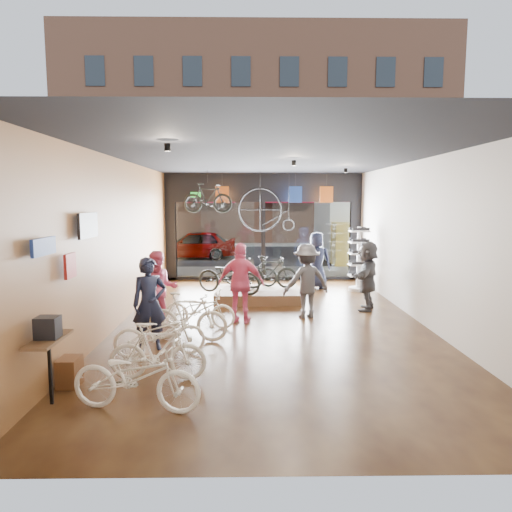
{
  "coord_description": "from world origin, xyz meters",
  "views": [
    {
      "loc": [
        -0.5,
        -10.4,
        2.84
      ],
      "look_at": [
        -0.33,
        1.4,
        1.41
      ],
      "focal_mm": 32.0,
      "sensor_mm": 36.0,
      "label": 1
    }
  ],
  "objects_px": {
    "floor_bike_1": "(158,352)",
    "customer_2": "(241,283)",
    "display_bike_left": "(229,276)",
    "customer_1": "(159,289)",
    "floor_bike_2": "(160,333)",
    "sunglasses_rack": "(359,259)",
    "display_bike_right": "(250,271)",
    "box_truck": "(349,232)",
    "customer_3": "(306,281)",
    "customer_0": "(150,304)",
    "street_car": "(195,245)",
    "hung_bike": "(208,198)",
    "penny_farthing": "(269,211)",
    "floor_bike_0": "(136,377)",
    "customer_5": "(367,276)",
    "customer_4": "(317,260)",
    "display_bike_mid": "(270,272)",
    "display_platform": "(257,295)",
    "floor_bike_4": "(200,309)",
    "floor_bike_3": "(187,317)"
  },
  "relations": [
    {
      "from": "floor_bike_1",
      "to": "customer_2",
      "type": "bearing_deg",
      "value": -18.47
    },
    {
      "from": "display_bike_left",
      "to": "customer_1",
      "type": "relative_size",
      "value": 1.08
    },
    {
      "from": "floor_bike_2",
      "to": "sunglasses_rack",
      "type": "bearing_deg",
      "value": -51.42
    },
    {
      "from": "display_bike_right",
      "to": "box_truck",
      "type": "bearing_deg",
      "value": -16.71
    },
    {
      "from": "floor_bike_1",
      "to": "customer_3",
      "type": "bearing_deg",
      "value": -34.37
    },
    {
      "from": "display_bike_left",
      "to": "customer_1",
      "type": "height_order",
      "value": "customer_1"
    },
    {
      "from": "display_bike_right",
      "to": "customer_0",
      "type": "height_order",
      "value": "customer_0"
    },
    {
      "from": "customer_2",
      "to": "street_car",
      "type": "bearing_deg",
      "value": -64.35
    },
    {
      "from": "floor_bike_2",
      "to": "customer_3",
      "type": "relative_size",
      "value": 0.91
    },
    {
      "from": "customer_1",
      "to": "hung_bike",
      "type": "distance_m",
      "value": 4.96
    },
    {
      "from": "floor_bike_1",
      "to": "penny_farthing",
      "type": "distance_m",
      "value": 8.43
    },
    {
      "from": "display_bike_left",
      "to": "customer_3",
      "type": "height_order",
      "value": "customer_3"
    },
    {
      "from": "floor_bike_0",
      "to": "customer_5",
      "type": "relative_size",
      "value": 1.0
    },
    {
      "from": "customer_4",
      "to": "hung_bike",
      "type": "relative_size",
      "value": 1.17
    },
    {
      "from": "customer_1",
      "to": "customer_2",
      "type": "bearing_deg",
      "value": -2.89
    },
    {
      "from": "box_truck",
      "to": "display_bike_mid",
      "type": "height_order",
      "value": "box_truck"
    },
    {
      "from": "display_bike_mid",
      "to": "customer_1",
      "type": "xyz_separation_m",
      "value": [
        -2.64,
        -2.91,
        0.08
      ]
    },
    {
      "from": "street_car",
      "to": "floor_bike_0",
      "type": "distance_m",
      "value": 16.5
    },
    {
      "from": "street_car",
      "to": "customer_2",
      "type": "distance_m",
      "value": 12.22
    },
    {
      "from": "floor_bike_1",
      "to": "customer_5",
      "type": "distance_m",
      "value": 6.51
    },
    {
      "from": "display_platform",
      "to": "display_bike_left",
      "type": "xyz_separation_m",
      "value": [
        -0.8,
        -0.53,
        0.64
      ]
    },
    {
      "from": "floor_bike_1",
      "to": "customer_0",
      "type": "bearing_deg",
      "value": 18.14
    },
    {
      "from": "floor_bike_1",
      "to": "box_truck",
      "type": "bearing_deg",
      "value": -21.47
    },
    {
      "from": "floor_bike_4",
      "to": "customer_2",
      "type": "height_order",
      "value": "customer_2"
    },
    {
      "from": "floor_bike_4",
      "to": "sunglasses_rack",
      "type": "height_order",
      "value": "sunglasses_rack"
    },
    {
      "from": "display_bike_left",
      "to": "customer_5",
      "type": "xyz_separation_m",
      "value": [
        3.63,
        -0.71,
        0.11
      ]
    },
    {
      "from": "display_bike_left",
      "to": "sunglasses_rack",
      "type": "relative_size",
      "value": 0.92
    },
    {
      "from": "customer_1",
      "to": "penny_farthing",
      "type": "distance_m",
      "value": 5.7
    },
    {
      "from": "floor_bike_2",
      "to": "hung_bike",
      "type": "relative_size",
      "value": 1.04
    },
    {
      "from": "floor_bike_1",
      "to": "floor_bike_3",
      "type": "bearing_deg",
      "value": -3.65
    },
    {
      "from": "floor_bike_3",
      "to": "customer_1",
      "type": "relative_size",
      "value": 0.96
    },
    {
      "from": "customer_1",
      "to": "customer_3",
      "type": "xyz_separation_m",
      "value": [
        3.42,
        0.76,
        0.04
      ]
    },
    {
      "from": "customer_3",
      "to": "hung_bike",
      "type": "height_order",
      "value": "hung_bike"
    },
    {
      "from": "display_bike_left",
      "to": "customer_0",
      "type": "distance_m",
      "value": 4.08
    },
    {
      "from": "display_bike_right",
      "to": "sunglasses_rack",
      "type": "bearing_deg",
      "value": -64.3
    },
    {
      "from": "box_truck",
      "to": "hung_bike",
      "type": "relative_size",
      "value": 4.45
    },
    {
      "from": "box_truck",
      "to": "customer_2",
      "type": "height_order",
      "value": "box_truck"
    },
    {
      "from": "street_car",
      "to": "floor_bike_3",
      "type": "bearing_deg",
      "value": 6.14
    },
    {
      "from": "box_truck",
      "to": "floor_bike_0",
      "type": "xyz_separation_m",
      "value": [
        -6.24,
        -15.46,
        -0.91
      ]
    },
    {
      "from": "floor_bike_1",
      "to": "customer_1",
      "type": "xyz_separation_m",
      "value": [
        -0.58,
        3.14,
        0.4
      ]
    },
    {
      "from": "display_platform",
      "to": "penny_farthing",
      "type": "distance_m",
      "value": 3.11
    },
    {
      "from": "floor_bike_3",
      "to": "display_bike_left",
      "type": "relative_size",
      "value": 0.89
    },
    {
      "from": "display_bike_right",
      "to": "customer_0",
      "type": "relative_size",
      "value": 0.93
    },
    {
      "from": "floor_bike_0",
      "to": "floor_bike_4",
      "type": "relative_size",
      "value": 1.11
    },
    {
      "from": "floor_bike_0",
      "to": "customer_4",
      "type": "xyz_separation_m",
      "value": [
        3.71,
        8.67,
        0.45
      ]
    },
    {
      "from": "floor_bike_1",
      "to": "customer_3",
      "type": "xyz_separation_m",
      "value": [
        2.84,
        3.9,
        0.44
      ]
    },
    {
      "from": "street_car",
      "to": "customer_2",
      "type": "relative_size",
      "value": 2.18
    },
    {
      "from": "floor_bike_1",
      "to": "display_platform",
      "type": "relative_size",
      "value": 0.64
    },
    {
      "from": "box_truck",
      "to": "display_bike_mid",
      "type": "distance_m",
      "value": 9.33
    },
    {
      "from": "customer_1",
      "to": "sunglasses_rack",
      "type": "bearing_deg",
      "value": 24.52
    }
  ]
}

